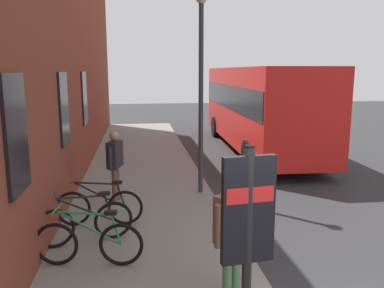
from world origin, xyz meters
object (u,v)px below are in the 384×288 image
(bicycle_mid_rack, at_px, (89,243))
(pedestrian_near_bus, at_px, (232,226))
(bicycle_end_of_row, at_px, (100,207))
(street_lamp, at_px, (201,77))
(pedestrian_by_facade, at_px, (115,159))
(city_bus, at_px, (258,103))
(bicycle_by_door, at_px, (85,223))
(transit_info_sign, at_px, (248,224))

(bicycle_mid_rack, distance_m, pedestrian_near_bus, 2.49)
(bicycle_end_of_row, relative_size, street_lamp, 0.36)
(bicycle_end_of_row, bearing_deg, street_lamp, -51.11)
(street_lamp, bearing_deg, pedestrian_near_bus, 175.74)
(pedestrian_by_facade, distance_m, street_lamp, 2.90)
(bicycle_mid_rack, distance_m, street_lamp, 5.05)
(city_bus, xyz_separation_m, pedestrian_near_bus, (-10.69, 3.66, -0.72))
(bicycle_end_of_row, xyz_separation_m, street_lamp, (1.93, -2.39, 2.56))
(bicycle_by_door, height_order, pedestrian_near_bus, pedestrian_near_bus)
(city_bus, xyz_separation_m, street_lamp, (-5.80, 3.30, 1.15))
(bicycle_mid_rack, distance_m, transit_info_sign, 3.35)
(transit_info_sign, bearing_deg, street_lamp, -4.83)
(bicycle_mid_rack, relative_size, street_lamp, 0.35)
(bicycle_mid_rack, relative_size, bicycle_end_of_row, 0.99)
(city_bus, height_order, pedestrian_near_bus, city_bus)
(city_bus, bearing_deg, pedestrian_near_bus, 161.08)
(city_bus, relative_size, street_lamp, 2.14)
(bicycle_by_door, height_order, city_bus, city_bus)
(bicycle_end_of_row, height_order, pedestrian_near_bus, pedestrian_near_bus)
(bicycle_mid_rack, bearing_deg, pedestrian_near_bus, -121.69)
(transit_info_sign, relative_size, city_bus, 0.23)
(bicycle_by_door, height_order, transit_info_sign, transit_info_sign)
(city_bus, height_order, pedestrian_by_facade, city_bus)
(bicycle_mid_rack, height_order, transit_info_sign, transit_info_sign)
(bicycle_mid_rack, relative_size, bicycle_by_door, 1.02)
(bicycle_end_of_row, bearing_deg, bicycle_mid_rack, 179.55)
(bicycle_by_door, xyz_separation_m, bicycle_end_of_row, (0.83, -0.18, 0.00))
(bicycle_end_of_row, relative_size, transit_info_sign, 0.74)
(city_bus, height_order, street_lamp, street_lamp)
(transit_info_sign, relative_size, street_lamp, 0.48)
(bicycle_by_door, relative_size, street_lamp, 0.35)
(bicycle_mid_rack, distance_m, bicycle_end_of_row, 1.70)
(bicycle_mid_rack, xyz_separation_m, transit_info_sign, (-2.49, -1.88, 1.21))
(transit_info_sign, bearing_deg, pedestrian_by_facade, 15.87)
(bicycle_end_of_row, xyz_separation_m, pedestrian_near_bus, (-2.96, -2.02, 0.69))
(bicycle_mid_rack, xyz_separation_m, pedestrian_by_facade, (3.22, -0.26, 0.65))
(pedestrian_near_bus, relative_size, street_lamp, 0.36)
(bicycle_end_of_row, bearing_deg, city_bus, -36.34)
(city_bus, bearing_deg, street_lamp, 150.38)
(pedestrian_by_facade, bearing_deg, bicycle_by_door, 169.57)
(bicycle_end_of_row, xyz_separation_m, transit_info_sign, (-4.19, -1.87, 1.21))
(transit_info_sign, height_order, street_lamp, street_lamp)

